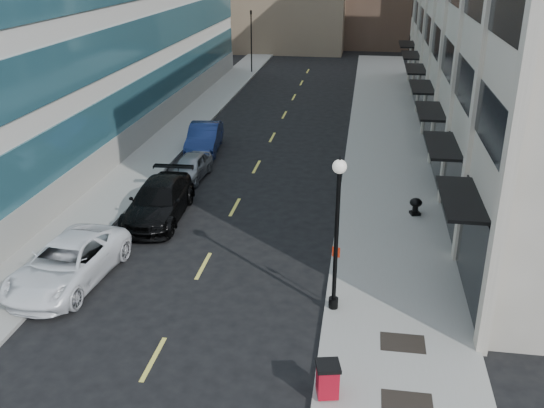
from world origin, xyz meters
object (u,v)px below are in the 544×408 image
(car_blue_sedan, at_px, (204,138))
(trash_bin, at_px, (328,379))
(traffic_signal, at_px, (251,14))
(car_silver_sedan, at_px, (191,167))
(car_black_pickup, at_px, (159,201))
(urn_planter, at_px, (416,205))
(sign_post, at_px, (335,264))
(car_white_van, at_px, (68,263))
(lamppost, at_px, (337,222))

(car_blue_sedan, distance_m, trash_bin, 23.29)
(traffic_signal, distance_m, trash_bin, 48.50)
(car_silver_sedan, bearing_deg, car_black_pickup, -86.88)
(car_black_pickup, bearing_deg, car_blue_sedan, 90.41)
(car_black_pickup, relative_size, car_silver_sedan, 1.48)
(urn_planter, bearing_deg, trash_bin, -103.72)
(car_black_pickup, xyz_separation_m, car_blue_sedan, (-0.51, 10.20, -0.01))
(trash_bin, height_order, sign_post, sign_post)
(urn_planter, bearing_deg, car_black_pickup, -170.94)
(car_white_van, bearing_deg, urn_planter, 36.34)
(car_blue_sedan, xyz_separation_m, sign_post, (9.01, -16.55, 0.81))
(traffic_signal, bearing_deg, trash_bin, -76.94)
(traffic_signal, xyz_separation_m, urn_planter, (14.10, -33.89, -5.08))
(car_silver_sedan, distance_m, trash_bin, 18.63)
(traffic_signal, relative_size, car_silver_sedan, 1.75)
(car_black_pickup, bearing_deg, car_white_van, -105.63)
(car_white_van, xyz_separation_m, urn_planter, (13.26, 8.11, -0.17))
(car_blue_sedan, bearing_deg, car_white_van, -99.66)
(traffic_signal, distance_m, sign_post, 43.67)
(car_silver_sedan, bearing_deg, car_white_van, -94.09)
(car_blue_sedan, bearing_deg, traffic_signal, 87.65)
(car_white_van, relative_size, urn_planter, 7.28)
(trash_bin, bearing_deg, traffic_signal, 90.51)
(trash_bin, xyz_separation_m, sign_post, (-0.10, 4.88, 0.93))
(car_white_van, bearing_deg, car_blue_sedan, 91.57)
(traffic_signal, bearing_deg, car_blue_sedan, -86.00)
(car_black_pickup, relative_size, sign_post, 2.55)
(lamppost, distance_m, urn_planter, 9.61)
(car_white_van, distance_m, sign_post, 9.99)
(trash_bin, distance_m, urn_planter, 13.49)
(urn_planter, bearing_deg, car_blue_sedan, 145.95)
(car_white_van, xyz_separation_m, car_blue_sedan, (0.95, 16.43, 0.03))
(car_blue_sedan, relative_size, urn_planter, 6.36)
(traffic_signal, relative_size, lamppost, 1.26)
(car_silver_sedan, relative_size, sign_post, 1.72)
(car_blue_sedan, bearing_deg, lamppost, -68.31)
(lamppost, bearing_deg, sign_post, 90.00)
(car_black_pickup, distance_m, lamppost, 11.12)
(traffic_signal, relative_size, car_black_pickup, 1.18)
(car_black_pickup, distance_m, urn_planter, 11.95)
(sign_post, bearing_deg, lamppost, -77.10)
(car_silver_sedan, bearing_deg, lamppost, -51.58)
(car_black_pickup, xyz_separation_m, car_silver_sedan, (0.00, 5.30, -0.18))
(car_white_van, distance_m, car_black_pickup, 6.40)
(car_silver_sedan, xyz_separation_m, lamppost, (8.50, -12.01, 2.72))
(traffic_signal, xyz_separation_m, trash_bin, (10.90, -47.00, -5.00))
(car_black_pickup, bearing_deg, traffic_signal, 91.22)
(car_blue_sedan, relative_size, lamppost, 0.93)
(car_silver_sedan, xyz_separation_m, trash_bin, (8.60, -16.52, 0.04))
(sign_post, bearing_deg, car_blue_sedan, 131.48)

